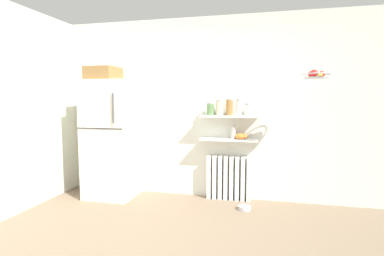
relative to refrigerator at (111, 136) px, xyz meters
The scene contains 15 objects.
ground_plane 2.04m from the refrigerator, 40.36° to the right, with size 7.04×7.04×0.00m, color #7A6651.
back_wall 1.50m from the refrigerator, 14.66° to the left, with size 7.04×0.10×2.60m, color silver.
refrigerator is the anchor object (origin of this frame).
radiator 1.82m from the refrigerator, ahead, with size 0.62×0.12×0.63m.
wall_shelf_lower 1.72m from the refrigerator, ahead, with size 0.80×0.22×0.03m, color white.
wall_shelf_upper 1.74m from the refrigerator, ahead, with size 0.80×0.22×0.03m, color white.
storage_jar_0 1.51m from the refrigerator, ahead, with size 0.10×0.10×0.18m.
storage_jar_1 1.64m from the refrigerator, ahead, with size 0.10×0.10×0.21m.
storage_jar_2 1.77m from the refrigerator, ahead, with size 0.09×0.09×0.23m.
storage_jar_3 1.90m from the refrigerator, ahead, with size 0.08×0.08×0.23m.
storage_jar_4 2.02m from the refrigerator, ahead, with size 0.12×0.12×0.17m.
vase 1.77m from the refrigerator, ahead, with size 0.07×0.07×0.19m, color #B2ADA8.
shelf_bowl 1.88m from the refrigerator, ahead, with size 0.18×0.18×0.08m, color orange.
pet_food_bowl 2.14m from the refrigerator, ahead, with size 0.17×0.17×0.05m, color #B7B7BC.
hanging_fruit_basket 2.88m from the refrigerator, ahead, with size 0.33×0.33×0.09m.
Camera 1 is at (0.78, -2.28, 1.43)m, focal length 28.11 mm.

